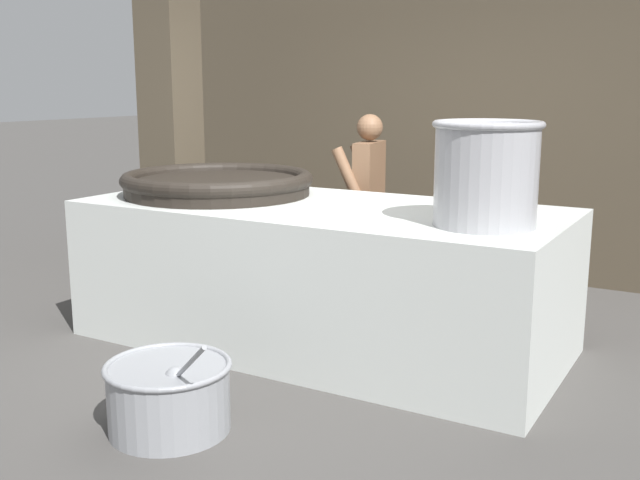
# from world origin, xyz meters

# --- Properties ---
(ground_plane) EXTENTS (60.00, 60.00, 0.00)m
(ground_plane) POSITION_xyz_m (0.00, 0.00, 0.00)
(ground_plane) COLOR #474442
(back_wall) EXTENTS (6.95, 0.24, 4.06)m
(back_wall) POSITION_xyz_m (0.00, 2.65, 2.03)
(back_wall) COLOR #4C4233
(back_wall) RESTS_ON ground_plane
(support_pillar) EXTENTS (0.43, 0.43, 4.06)m
(support_pillar) POSITION_xyz_m (-2.22, 1.04, 2.03)
(support_pillar) COLOR #4C4233
(support_pillar) RESTS_ON ground_plane
(hearth_platform) EXTENTS (3.36, 1.52, 1.00)m
(hearth_platform) POSITION_xyz_m (0.00, 0.00, 0.50)
(hearth_platform) COLOR silver
(hearth_platform) RESTS_ON ground_plane
(giant_wok_near) EXTENTS (1.44, 1.44, 0.18)m
(giant_wok_near) POSITION_xyz_m (-0.91, 0.03, 1.09)
(giant_wok_near) COLOR black
(giant_wok_near) RESTS_ON hearth_platform
(stock_pot) EXTENTS (0.64, 0.64, 0.61)m
(stock_pot) POSITION_xyz_m (1.23, -0.21, 1.32)
(stock_pot) COLOR #9E9EA3
(stock_pot) RESTS_ON hearth_platform
(cook) EXTENTS (0.41, 0.61, 1.58)m
(cook) POSITION_xyz_m (-0.24, 1.23, 0.85)
(cook) COLOR brown
(cook) RESTS_ON ground_plane
(prep_bowl_vegetables) EXTENTS (0.82, 0.68, 0.64)m
(prep_bowl_vegetables) POSITION_xyz_m (0.01, -1.61, 0.21)
(prep_bowl_vegetables) COLOR gray
(prep_bowl_vegetables) RESTS_ON ground_plane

